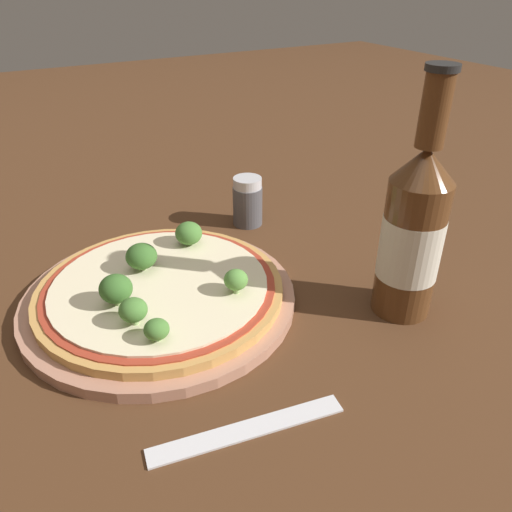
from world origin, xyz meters
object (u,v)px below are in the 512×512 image
pizza (160,288)px  beer_bottle (413,232)px  pepper_shaker (248,202)px  fork (248,429)px

pizza → beer_bottle: beer_bottle is taller
pepper_shaker → fork: size_ratio=0.42×
pizza → beer_bottle: size_ratio=1.06×
pizza → pepper_shaker: bearing=125.3°
beer_bottle → pepper_shaker: 0.26m
pizza → fork: 0.20m
pepper_shaker → fork: 0.36m
pizza → pepper_shaker: 0.21m
pizza → fork: (0.20, 0.00, -0.02)m
beer_bottle → fork: 0.24m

